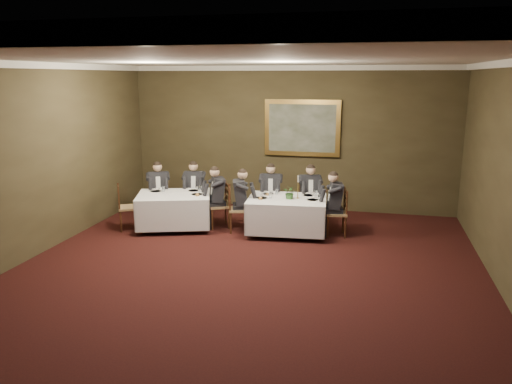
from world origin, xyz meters
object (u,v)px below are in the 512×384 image
at_px(diner_sec_backright, 195,197).
at_px(diner_sec_endright, 219,205).
at_px(chair_main_endright, 336,222).
at_px(chair_sec_backleft, 159,207).
at_px(chair_sec_endright, 220,215).
at_px(diner_sec_backleft, 159,197).
at_px(centerpiece, 290,192).
at_px(candlestick, 298,190).
at_px(table_main, 287,213).
at_px(chair_sec_backright, 195,206).
at_px(diner_main_backleft, 271,200).
at_px(chair_main_endleft, 239,218).
at_px(chair_sec_endleft, 129,217).
at_px(table_second, 174,208).
at_px(diner_main_endleft, 239,208).
at_px(diner_main_backright, 309,201).
at_px(chair_main_backleft, 271,209).
at_px(painting, 302,128).
at_px(chair_main_backright, 309,211).
at_px(diner_main_endright, 336,212).

height_order(diner_sec_backright, diner_sec_endright, same).
bearing_deg(chair_main_endright, chair_sec_backleft, 74.80).
bearing_deg(chair_sec_endright, diner_sec_backleft, 51.61).
xyz_separation_m(diner_sec_backleft, centerpiece, (3.16, -0.47, 0.40)).
relative_size(diner_sec_backleft, candlestick, 2.69).
height_order(table_main, chair_sec_endright, chair_sec_endright).
bearing_deg(chair_sec_endright, chair_sec_backright, 26.26).
bearing_deg(diner_main_backleft, chair_main_endright, 147.16).
relative_size(chair_main_endleft, chair_sec_endleft, 1.00).
xyz_separation_m(table_second, diner_main_endleft, (1.43, 0.11, 0.06)).
xyz_separation_m(diner_main_backright, chair_sec_endleft, (-3.75, -1.36, -0.23)).
relative_size(diner_main_backright, chair_sec_endleft, 1.35).
relative_size(chair_main_backleft, painting, 0.54).
xyz_separation_m(diner_sec_backleft, chair_sec_endright, (1.57, -0.32, -0.23)).
height_order(chair_main_backright, chair_main_endright, same).
bearing_deg(painting, chair_sec_backleft, -152.38).
xyz_separation_m(chair_main_backleft, diner_sec_backright, (-1.78, -0.12, 0.23)).
distance_m(diner_main_backleft, chair_sec_backright, 1.80).
xyz_separation_m(chair_main_endleft, chair_sec_endright, (-0.48, 0.19, 0.00)).
relative_size(table_main, diner_main_endright, 1.29).
relative_size(chair_sec_endright, centerpiece, 3.39).
distance_m(table_second, centerpiece, 2.57).
bearing_deg(diner_main_backleft, diner_sec_endright, 25.65).
xyz_separation_m(table_main, diner_sec_backright, (-2.29, 0.68, 0.06)).
distance_m(table_second, painting, 3.68).
distance_m(table_main, painting, 2.59).
bearing_deg(chair_sec_endleft, chair_main_endleft, 70.56).
relative_size(centerpiece, painting, 0.16).
relative_size(diner_main_endleft, centerpiece, 4.56).
xyz_separation_m(diner_main_endright, candlestick, (-0.80, -0.03, 0.44)).
bearing_deg(diner_main_backright, chair_sec_endleft, 4.10).
relative_size(chair_main_endright, diner_sec_backright, 0.74).
bearing_deg(candlestick, chair_sec_backleft, 173.44).
xyz_separation_m(diner_main_backleft, diner_sec_backright, (-1.79, -0.11, 0.00)).
distance_m(chair_sec_backright, candlestick, 2.67).
relative_size(chair_main_backleft, chair_main_endright, 1.00).
height_order(table_second, chair_main_backleft, chair_main_backleft).
distance_m(centerpiece, painting, 2.37).
height_order(diner_sec_backright, centerpiece, diner_sec_backright).
relative_size(chair_sec_backleft, chair_sec_endleft, 1.00).
height_order(diner_main_endleft, diner_sec_backleft, same).
height_order(table_main, chair_sec_backright, chair_sec_backright).
bearing_deg(diner_main_endright, table_main, 84.52).
distance_m(chair_sec_endleft, centerpiece, 3.54).
xyz_separation_m(table_main, table_second, (-2.45, -0.20, -0.00)).
bearing_deg(centerpiece, diner_sec_backright, 163.01).
xyz_separation_m(chair_main_endright, chair_sec_endleft, (-4.41, -0.59, 0.00)).
relative_size(diner_sec_backright, diner_sec_endright, 1.00).
distance_m(chair_main_endright, centerpiece, 1.15).
bearing_deg(chair_sec_backright, diner_sec_backleft, 7.96).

